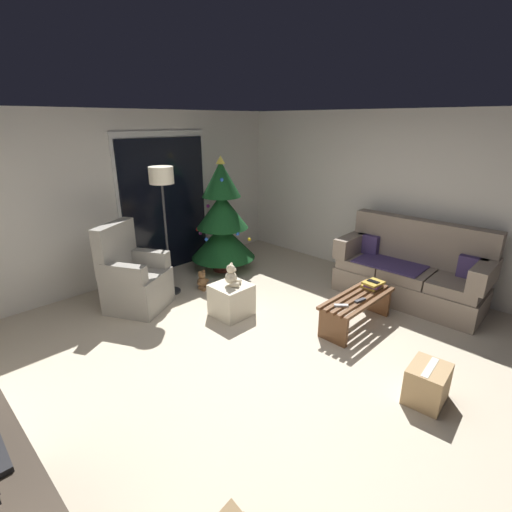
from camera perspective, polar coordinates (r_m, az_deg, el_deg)
ground_plane at (r=4.11m, az=3.14°, el=-14.99°), size 7.00×7.00×0.00m
wall_back at (r=5.96m, az=-19.43°, el=8.14°), size 5.72×0.12×2.50m
wall_right at (r=5.95m, az=22.20°, el=7.78°), size 0.12×6.00×2.50m
patio_door_frame at (r=6.23m, az=-13.58°, el=7.78°), size 1.60×0.02×2.20m
patio_door_glass at (r=6.23m, az=-13.45°, el=7.31°), size 1.50×0.02×2.10m
couch at (r=5.56m, az=22.34°, el=-2.22°), size 0.85×1.97×1.08m
coffee_table at (r=4.68m, az=14.99°, el=-7.38°), size 1.10×0.40×0.39m
remote_graphite at (r=4.51m, az=15.48°, el=-6.49°), size 0.16×0.07×0.02m
remote_silver at (r=4.34m, az=12.76°, el=-7.31°), size 0.14×0.14×0.02m
book_stack at (r=4.89m, az=17.27°, el=-4.15°), size 0.26×0.23×0.08m
cell_phone at (r=4.87m, az=17.33°, el=-3.69°), size 0.08×0.15×0.01m
christmas_tree at (r=6.06m, az=-5.12°, el=5.23°), size 1.04×1.04×1.84m
armchair at (r=5.16m, az=-18.04°, el=-3.32°), size 0.93×0.93×1.13m
floor_lamp at (r=5.18m, az=-14.00°, el=9.93°), size 0.32×0.32×1.78m
ottoman at (r=4.81m, az=-3.74°, el=-6.63°), size 0.44×0.44×0.41m
teddy_bear_cream at (r=4.67m, az=-3.70°, el=-3.06°), size 0.21×0.22×0.29m
teddy_bear_chestnut_by_tree at (r=5.60m, az=-8.08°, el=-3.75°), size 0.20×0.19×0.29m
cardboard_box_taped_mid_floor at (r=3.80m, az=24.47°, el=-17.18°), size 0.41×0.34×0.34m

